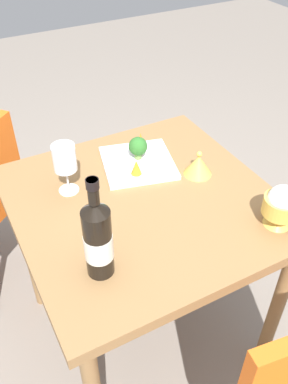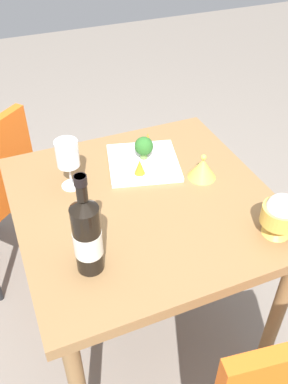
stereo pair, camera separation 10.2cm
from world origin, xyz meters
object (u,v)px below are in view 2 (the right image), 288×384
Objects in this scene: rice_bowl_lid at (203,168)px; carrot_garnish_right at (148,141)px; carrot_garnish_left at (140,167)px; broccoli_floret at (144,147)px; rice_bowl at (280,214)px; wine_bottle at (87,235)px; serving_plate at (143,163)px; wine_glass at (67,155)px.

rice_bowl_lid reaches higher than carrot_garnish_right.
rice_bowl_lid is 1.83× the size of carrot_garnish_left.
rice_bowl_lid is 0.23m from broccoli_floret.
carrot_garnish_right is (0.54, 0.19, -0.02)m from rice_bowl.
carrot_garnish_right is (0.13, -0.08, 0.01)m from carrot_garnish_left.
wine_bottle reaches higher than serving_plate.
wine_glass is 1.79× the size of rice_bowl_lid.
rice_bowl is 1.65× the size of broccoli_floret.
wine_glass is 0.25m from carrot_garnish_left.
rice_bowl is at bearing -155.35° from broccoli_floret.
wine_glass reaches higher than broccoli_floret.
wine_glass is (0.37, -0.04, 0.01)m from wine_bottle.
wine_bottle is 4.51× the size of carrot_garnish_right.
rice_bowl is 2.59× the size of carrot_garnish_left.
wine_bottle reaches higher than broccoli_floret.
broccoli_floret is at bearing -31.11° from carrot_garnish_left.
serving_plate is (0.02, -0.27, -0.12)m from wine_glass.
rice_bowl is 2.03× the size of carrot_garnish_right.
rice_bowl is at bearing -153.77° from serving_plate.
wine_bottle is 5.76× the size of carrot_garnish_left.
wine_bottle reaches higher than rice_bowl_lid.
rice_bowl reaches higher than carrot_garnish_left.
rice_bowl_lid is (0.33, 0.07, -0.04)m from rice_bowl.
rice_bowl_lid reaches higher than serving_plate.
carrot_garnish_right is at bearing 19.30° from rice_bowl.
wine_bottle reaches higher than carrot_garnish_left.
serving_plate is at bearing 145.30° from carrot_garnish_right.
broccoli_floret is 0.10m from carrot_garnish_left.
serving_plate is at bearing 47.65° from rice_bowl_lid.
broccoli_floret is (0.49, 0.23, -0.01)m from rice_bowl.
serving_plate is at bearing -31.61° from carrot_garnish_left.
broccoli_floret reaches higher than carrot_garnish_left.
broccoli_floret is 1.23× the size of carrot_garnish_right.
rice_bowl is 0.57m from carrot_garnish_right.
carrot_garnish_right reaches higher than serving_plate.
wine_bottle is at bearing 173.50° from wine_glass.
wine_glass is at bearing 74.12° from rice_bowl_lid.
carrot_garnish_left is 0.16m from carrot_garnish_right.
broccoli_floret is at bearing -38.63° from wine_bottle.
wine_glass is 0.30m from serving_plate.
wine_bottle is at bearing 81.33° from rice_bowl.
broccoli_floret is at bearing -82.15° from wine_glass.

